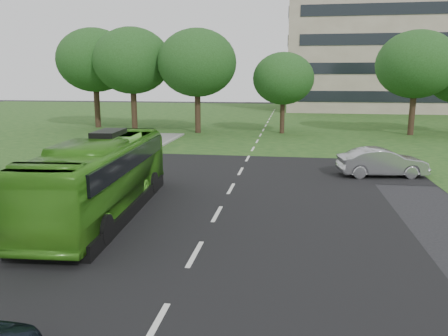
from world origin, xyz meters
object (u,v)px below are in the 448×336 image
tree_park_a (132,61)px  tree_park_b (197,63)px  tree_park_c (283,79)px  tree_park_d (416,65)px  bus (102,177)px  office_building (416,31)px  sedan (382,162)px  tree_park_f (94,60)px

tree_park_a → tree_park_b: size_ratio=1.03×
tree_park_c → tree_park_d: (11.80, 0.57, 1.25)m
tree_park_c → tree_park_d: size_ratio=0.80×
tree_park_b → bus: (1.64, -25.45, -5.08)m
tree_park_b → bus: bearing=-86.3°
office_building → sedan: (-14.29, -51.96, -11.74)m
tree_park_d → tree_park_c: bearing=-177.2°
office_building → tree_park_a: size_ratio=3.99×
tree_park_a → bus: bearing=-72.5°
tree_park_c → bus: (-6.38, -26.21, -3.65)m
bus → tree_park_d: bearing=52.0°
tree_park_b → tree_park_d: tree_park_b is taller
bus → tree_park_a: bearing=103.7°
sedan → tree_park_c: bearing=9.4°
tree_park_c → bus: bearing=-103.7°
tree_park_a → bus: size_ratio=0.95×
tree_park_f → bus: bearing=-65.1°
office_building → tree_park_f: 51.26m
tree_park_f → sedan: tree_park_f is taller
office_building → tree_park_b: bearing=-128.7°
office_building → tree_park_d: (-8.24, -33.70, -6.13)m
tree_park_d → tree_park_f: tree_park_f is taller
tree_park_b → tree_park_c: bearing=5.4°
tree_park_a → tree_park_b: tree_park_a is taller
tree_park_c → tree_park_f: size_ratio=0.74×
tree_park_a → tree_park_b: bearing=-8.1°
tree_park_b → tree_park_f: bearing=165.8°
tree_park_f → sedan: 32.73m
office_building → tree_park_d: bearing=-103.7°
tree_park_a → tree_park_c: bearing=-0.7°
tree_park_a → tree_park_b: 6.78m
bus → sedan: 14.84m
tree_park_d → tree_park_f: bearing=177.1°
tree_park_d → sedan: bearing=-108.3°
sedan → office_building: bearing=-24.0°
tree_park_b → tree_park_c: (8.01, 0.76, -1.43)m
tree_park_d → bus: bearing=-124.2°
tree_park_b → sedan: (13.77, -16.93, -5.79)m
tree_park_b → tree_park_c: 8.18m
tree_park_a → sedan: size_ratio=2.17×
tree_park_c → bus: size_ratio=0.72×
tree_park_a → bus: tree_park_a is taller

